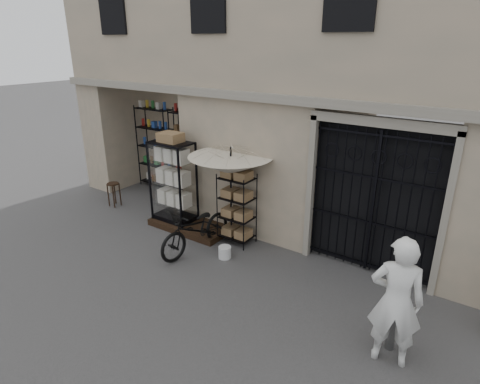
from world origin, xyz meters
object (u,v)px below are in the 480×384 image
Objects in this scene: display_cabinet at (173,186)px; shopkeeper at (387,358)px; wire_rack at (237,210)px; market_umbrella at (231,160)px; steel_bollard at (392,328)px; bicycle at (197,250)px; white_bucket at (225,252)px; wooden_stool at (114,194)px.

display_cabinet reaches higher than shopkeeper.
market_umbrella is at bearing -173.72° from wire_rack.
wire_rack is at bearing 159.12° from steel_bollard.
bicycle is 4.44m from shopkeeper.
wooden_stool reaches higher than white_bucket.
wooden_stool is 7.95m from steel_bollard.
wire_rack is 1.02m from white_bucket.
wooden_stool is at bearing -25.32° from shopkeeper.
bicycle is (1.30, -0.69, -1.03)m from display_cabinet.
white_bucket is (0.21, -0.73, -0.67)m from wire_rack.
shopkeeper is at bearing -14.80° from white_bucket.
display_cabinet is at bearing 163.07° from white_bucket.
wooden_stool is (-4.02, -0.19, -0.45)m from wire_rack.
market_umbrella reaches higher than white_bucket.
shopkeeper is at bearing -23.30° from market_umbrella.
wire_rack is at bearing 2.77° from wooden_stool.
display_cabinet is at bearing 1.74° from wooden_stool.
wire_rack is at bearing 105.66° from white_bucket.
bicycle is (-0.30, -0.86, -1.89)m from market_umbrella.
display_cabinet is 0.81× the size of market_umbrella.
wire_rack is 1.11m from market_umbrella.
bicycle is 0.99× the size of shopkeeper.
wooden_stool is at bearing -157.72° from wire_rack.
shopkeeper is (7.88, -1.51, -0.35)m from wooden_stool.
display_cabinet is at bearing -173.89° from market_umbrella.
market_umbrella is (-0.19, 0.04, 1.10)m from wire_rack.
wooden_stool is 0.92× the size of steel_bollard.
market_umbrella reaches higher than bicycle.
market_umbrella is 1.97m from white_bucket.
white_bucket is 0.14× the size of shopkeeper.
white_bucket is 0.40× the size of wooden_stool.
white_bucket is 0.71m from bicycle.
display_cabinet is at bearing 157.44° from bicycle.
wire_rack is at bearing 64.48° from bicycle.
shopkeeper is at bearing -6.17° from bicycle.
steel_bollard is at bearing -95.73° from shopkeeper.
display_cabinet is 1.81m from wire_rack.
steel_bollard is at bearing -9.17° from wooden_stool.
display_cabinet is at bearing -156.44° from wire_rack.
wire_rack is 0.62× the size of market_umbrella.
bicycle is at bearing -101.33° from wire_rack.
white_bucket is at bearing -54.84° from wire_rack.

